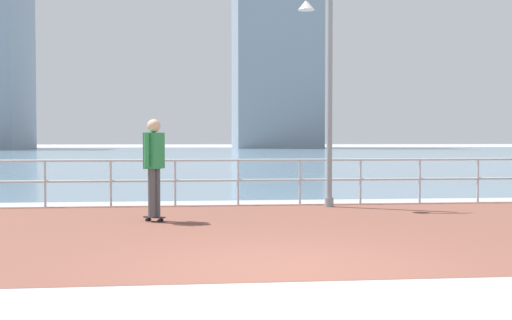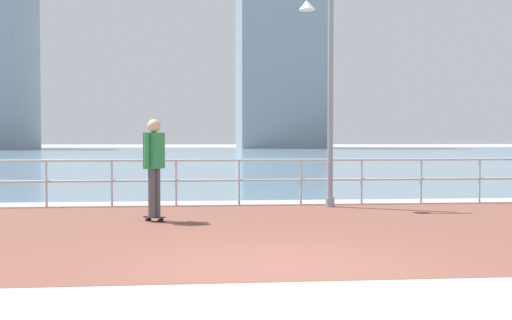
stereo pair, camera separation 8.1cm
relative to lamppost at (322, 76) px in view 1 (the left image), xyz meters
The scene contains 7 objects.
ground 33.95m from the lamppost, 93.01° to the left, with size 220.00×220.00×0.00m, color #9E9EA3.
brick_paving 4.59m from the lamppost, 119.53° to the right, with size 28.00×7.54×0.01m, color brown.
harbor_water 45.75m from the lamppost, 92.23° to the left, with size 180.00×88.00×0.00m, color slate.
waterfront_railing 2.84m from the lamppost, 160.45° to the left, with size 25.25×0.06×1.03m.
lamppost is the anchor object (origin of this frame).
skateboarder 4.38m from the lamppost, 149.71° to the right, with size 0.40×0.52×1.83m.
tower_brick 87.36m from the lamppost, 83.09° to the left, with size 12.88×15.35×40.09m.
Camera 1 is at (-1.02, -7.01, 1.49)m, focal length 43.70 mm.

